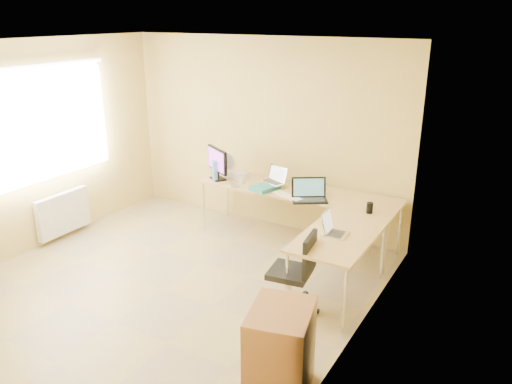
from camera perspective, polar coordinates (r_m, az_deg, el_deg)
The scene contains 25 objects.
floor at distance 5.72m, azimuth -10.57°, elevation -10.82°, with size 4.50×4.50×0.00m, color tan.
ceiling at distance 4.95m, azimuth -12.51°, elevation 16.11°, with size 4.50×4.50×0.00m, color white.
wall_back at distance 6.96m, azimuth 0.88°, elevation 6.64°, with size 4.50×4.50×0.00m, color tan.
wall_left at distance 6.73m, azimuth -25.05°, elevation 4.33°, with size 4.50×4.50×0.00m, color tan.
wall_right at distance 4.16m, azimuth 10.84°, elevation -2.86°, with size 4.50×4.50×0.00m, color tan.
desk_main at distance 6.59m, azimuth 4.62°, elevation -2.74°, with size 2.65×0.70×0.73m, color tan.
desk_return at distance 5.41m, azimuth 9.31°, elevation -8.21°, with size 0.70×1.30×0.73m, color tan.
monitor at distance 6.80m, azimuth -4.40°, elevation 3.23°, with size 0.52×0.17×0.44m, color black.
book_stack at distance 6.44m, azimuth 1.03°, elevation 0.52°, with size 0.25×0.34×0.06m, color #236F6F.
laptop_center at distance 6.50m, azimuth 1.98°, elevation 1.93°, with size 0.32×0.25×0.21m, color silver.
laptop_black at distance 6.06m, azimuth 6.14°, elevation 0.21°, with size 0.42×0.31×0.27m, color black.
keyboard at distance 6.20m, azimuth 3.62°, elevation -0.47°, with size 0.43×0.12×0.02m, color white.
mouse at distance 6.30m, azimuth 5.66°, elevation -0.12°, with size 0.09×0.06×0.03m, color silver.
mug at distance 6.65m, azimuth -1.65°, elevation 1.28°, with size 0.09×0.09×0.08m, color silver.
cd_stack at distance 6.55m, azimuth -2.38°, elevation 0.74°, with size 0.12×0.12×0.03m, color silver.
water_bottle at distance 6.77m, azimuth -4.70°, elevation 2.42°, with size 0.08×0.08×0.28m, color #5793C3.
papers at distance 7.04m, azimuth -3.30°, elevation 1.99°, with size 0.19×0.28×0.01m, color white.
white_box at distance 6.89m, azimuth -2.01°, elevation 1.95°, with size 0.24×0.17×0.09m, color white.
desk_fan at distance 7.00m, azimuth -2.99°, elevation 3.16°, with size 0.24×0.24×0.31m, color white.
black_cup at distance 5.82m, azimuth 12.80°, elevation -1.77°, with size 0.07×0.07×0.12m, color black.
laptop_return at distance 5.18m, azimuth 9.06°, elevation -3.84°, with size 0.23×0.29×0.19m, color silver.
office_chair at distance 5.07m, azimuth 3.89°, elevation -8.25°, with size 0.52×0.52×0.86m, color black.
cabinet at distance 4.12m, azimuth 2.76°, elevation -17.93°, with size 0.46×0.57×0.79m, color brown.
radiator at distance 7.18m, azimuth -21.08°, elevation -2.25°, with size 0.09×0.80×0.55m, color white.
window at distance 6.87m, azimuth -22.41°, elevation 7.12°, with size 0.10×1.80×1.40m, color white.
Camera 1 is at (3.33, -3.65, 2.87)m, focal length 35.17 mm.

